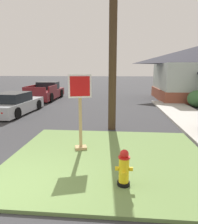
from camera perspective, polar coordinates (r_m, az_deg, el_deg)
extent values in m
plane|color=#333335|center=(5.03, -24.80, -19.89)|extent=(160.00, 160.00, 0.00)
cube|color=#668447|center=(6.11, 2.85, -12.54)|extent=(5.68, 4.96, 0.08)
cylinder|color=black|center=(4.76, 6.83, -19.05)|extent=(0.28, 0.28, 0.08)
cylinder|color=yellow|center=(4.61, 6.93, -15.68)|extent=(0.22, 0.22, 0.55)
cylinder|color=red|center=(4.48, 7.02, -12.38)|extent=(0.25, 0.25, 0.03)
sphere|color=red|center=(4.45, 7.04, -11.50)|extent=(0.19, 0.19, 0.19)
cube|color=red|center=(4.42, 7.07, -10.66)|extent=(0.04, 0.04, 0.04)
cylinder|color=yellow|center=(4.59, 5.00, -15.35)|extent=(0.08, 0.09, 0.09)
cylinder|color=yellow|center=(4.60, 8.87, -15.38)|extent=(0.08, 0.09, 0.09)
cylinder|color=yellow|center=(4.47, 6.99, -16.87)|extent=(0.12, 0.09, 0.12)
cube|color=tan|center=(6.32, -5.23, -0.52)|extent=(0.11, 0.11, 2.27)
cube|color=tan|center=(6.64, -5.05, -9.81)|extent=(0.42, 0.37, 0.08)
cube|color=white|center=(6.15, -5.32, 7.13)|extent=(0.67, 0.21, 0.69)
cube|color=red|center=(6.13, -5.31, 7.12)|extent=(0.57, 0.18, 0.59)
cylinder|color=black|center=(7.37, -13.20, -8.78)|extent=(0.70, 0.70, 0.02)
cube|color=#ADB2B7|center=(13.15, -22.25, 1.44)|extent=(1.93, 4.41, 0.64)
cube|color=black|center=(12.88, -22.91, 3.72)|extent=(1.59, 2.06, 0.56)
cylinder|color=black|center=(14.72, -22.48, 2.04)|extent=(0.25, 0.63, 0.62)
cylinder|color=black|center=(13.98, -16.58, 1.97)|extent=(0.25, 0.63, 0.62)
cylinder|color=black|center=(11.61, -21.89, -0.28)|extent=(0.25, 0.63, 0.62)
sphere|color=white|center=(15.23, -20.11, 3.12)|extent=(0.14, 0.14, 0.14)
sphere|color=white|center=(14.77, -16.48, 3.11)|extent=(0.14, 0.14, 0.14)
sphere|color=red|center=(11.08, -25.27, -0.26)|extent=(0.12, 0.12, 0.12)
cube|color=maroon|center=(18.45, -14.58, 4.92)|extent=(2.02, 5.16, 0.68)
cube|color=black|center=(19.07, -13.98, 7.09)|extent=(1.75, 1.35, 0.68)
cube|color=maroon|center=(17.89, -18.46, 6.30)|extent=(0.12, 2.16, 0.44)
cube|color=maroon|center=(17.25, -12.68, 6.44)|extent=(0.12, 2.16, 0.44)
cube|color=maroon|center=(16.04, -17.60, 5.81)|extent=(1.78, 0.12, 0.44)
cylinder|color=black|center=(20.22, -15.64, 5.08)|extent=(0.27, 0.76, 0.76)
cylinder|color=black|center=(19.66, -10.54, 5.14)|extent=(0.27, 0.76, 0.76)
cylinder|color=black|center=(17.37, -19.11, 3.86)|extent=(0.27, 0.76, 0.76)
cylinder|color=black|center=(16.72, -13.26, 3.91)|extent=(0.27, 0.76, 0.76)
cylinder|color=#42301E|center=(8.92, 3.98, 25.26)|extent=(0.33, 0.33, 9.29)
ellipsoid|color=#396837|center=(15.69, 25.83, 3.34)|extent=(1.42, 1.42, 1.18)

